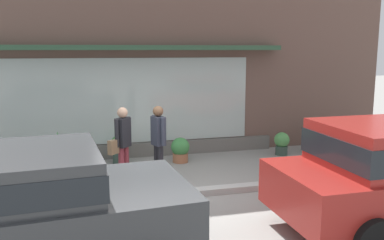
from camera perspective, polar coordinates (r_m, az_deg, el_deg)
ground_plane at (r=8.07m, az=-3.81°, el=-10.14°), size 60.00×60.00×0.00m
curb_strip at (r=7.86m, az=-3.52°, el=-10.21°), size 14.00×0.24×0.12m
storefront at (r=10.74m, az=-7.40°, el=7.85°), size 14.00×0.81×4.93m
fire_hydrant at (r=8.75m, az=-14.79°, el=-5.83°), size 0.41×0.38×0.88m
pedestrian_with_handbag at (r=8.50m, az=-9.52°, el=-2.82°), size 0.51×0.48×1.59m
pedestrian_passerby at (r=8.55m, az=-4.63°, el=-2.52°), size 0.28×0.46×1.60m
parked_car_dark_gray at (r=5.40m, az=-23.30°, el=-11.02°), size 4.18×2.33×1.57m
potted_plant_corner_tall at (r=9.91m, az=-17.84°, el=-4.22°), size 0.32×0.32×0.91m
potted_plant_window_left at (r=11.68m, az=16.69°, el=-2.36°), size 0.56×0.56×0.75m
potted_plant_low_front at (r=11.12m, az=12.20°, el=-3.06°), size 0.39×0.39×0.60m
potted_plant_window_center at (r=10.18m, az=-1.62°, el=-4.06°), size 0.45×0.45×0.61m
potted_plant_doorstep at (r=10.13m, az=-22.92°, el=-5.42°), size 0.27×0.27×0.47m
potted_plant_near_hydrant at (r=10.13m, az=-9.81°, el=-3.84°), size 0.47×0.47×0.72m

